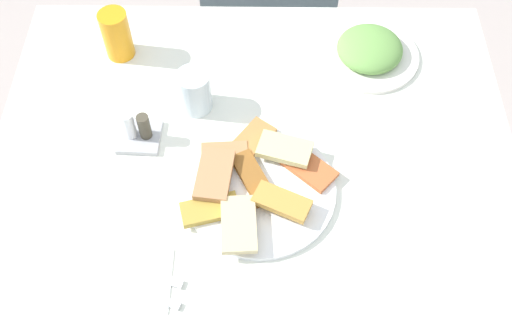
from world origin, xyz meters
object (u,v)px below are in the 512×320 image
(dining_table, at_px, (254,174))
(condiment_caddy, at_px, (138,132))
(soda_can, at_px, (117,35))
(paper_napkin, at_px, (137,281))
(fork, at_px, (135,289))
(dining_chair, at_px, (272,0))
(drinking_glass, at_px, (195,91))
(salad_plate_greens, at_px, (369,51))
(pide_platter, at_px, (256,185))
(spoon, at_px, (137,271))

(dining_table, bearing_deg, condiment_caddy, 171.71)
(soda_can, bearing_deg, paper_napkin, -79.51)
(fork, bearing_deg, dining_chair, 97.30)
(drinking_glass, xyz_separation_m, condiment_caddy, (-0.12, -0.09, -0.03))
(dining_table, distance_m, soda_can, 0.45)
(drinking_glass, bearing_deg, salad_plate_greens, 21.07)
(soda_can, relative_size, condiment_caddy, 1.31)
(salad_plate_greens, bearing_deg, pide_platter, -125.48)
(paper_napkin, distance_m, spoon, 0.02)
(drinking_glass, bearing_deg, pide_platter, -57.82)
(dining_chair, relative_size, fork, 5.06)
(paper_napkin, distance_m, condiment_caddy, 0.33)
(drinking_glass, distance_m, paper_napkin, 0.43)
(soda_can, distance_m, spoon, 0.57)
(fork, height_order, spoon, same)
(pide_platter, bearing_deg, dining_table, 93.87)
(spoon, bearing_deg, condiment_caddy, 113.53)
(salad_plate_greens, xyz_separation_m, drinking_glass, (-0.40, -0.15, 0.03))
(dining_table, distance_m, fork, 0.38)
(pide_platter, relative_size, salad_plate_greens, 1.39)
(salad_plate_greens, distance_m, fork, 0.76)
(pide_platter, xyz_separation_m, fork, (-0.22, -0.22, -0.01))
(paper_napkin, height_order, condiment_caddy, condiment_caddy)
(dining_table, height_order, soda_can, soda_can)
(dining_chair, height_order, pide_platter, dining_chair)
(soda_can, height_order, drinking_glass, soda_can)
(soda_can, height_order, spoon, soda_can)
(pide_platter, height_order, spoon, pide_platter)
(drinking_glass, height_order, condiment_caddy, drinking_glass)
(drinking_glass, distance_m, condiment_caddy, 0.15)
(pide_platter, bearing_deg, drinking_glass, 122.18)
(pide_platter, relative_size, condiment_caddy, 3.52)
(drinking_glass, bearing_deg, spoon, -101.83)
(dining_table, relative_size, salad_plate_greens, 4.71)
(drinking_glass, bearing_deg, condiment_caddy, -141.87)
(pide_platter, bearing_deg, spoon, -140.19)
(pide_platter, bearing_deg, soda_can, 131.04)
(dining_chair, distance_m, fork, 1.11)
(dining_chair, bearing_deg, soda_can, -128.64)
(spoon, relative_size, condiment_caddy, 1.94)
(dining_table, relative_size, soda_can, 9.14)
(dining_chair, relative_size, spoon, 5.08)
(soda_can, relative_size, fork, 0.67)
(pide_platter, relative_size, paper_napkin, 2.56)
(fork, height_order, condiment_caddy, condiment_caddy)
(soda_can, xyz_separation_m, paper_napkin, (0.11, -0.57, -0.06))
(dining_chair, xyz_separation_m, pide_platter, (-0.04, -0.83, 0.25))
(salad_plate_greens, xyz_separation_m, condiment_caddy, (-0.51, -0.24, 0.00))
(dining_table, bearing_deg, paper_napkin, -126.40)
(pide_platter, distance_m, drinking_glass, 0.26)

